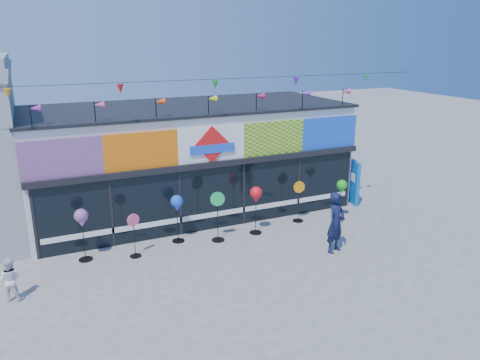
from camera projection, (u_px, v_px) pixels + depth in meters
ground at (255, 269)px, 13.82m from camera, size 80.00×80.00×0.00m
kite_shop at (189, 158)px, 18.40m from camera, size 16.00×5.70×5.31m
blue_sign at (354, 182)px, 19.10m from camera, size 0.38×0.90×1.80m
spinner_0 at (82, 219)px, 14.02m from camera, size 0.42×0.42×1.67m
spinner_1 at (134, 234)px, 14.42m from camera, size 0.39×0.36×1.43m
spinner_2 at (177, 205)px, 15.35m from camera, size 0.41×0.41×1.64m
spinner_3 at (218, 215)px, 15.54m from camera, size 0.48×0.44×1.72m
spinner_4 at (256, 196)px, 16.01m from camera, size 0.43×0.43×1.70m
spinner_5 at (299, 200)px, 17.23m from camera, size 0.44×0.40×1.55m
spinner_6 at (342, 188)px, 17.34m from camera, size 0.39×0.39×1.54m
adult_man at (336, 222)px, 14.72m from camera, size 0.85×0.72×1.97m
child at (10, 279)px, 12.08m from camera, size 0.65×0.53×1.17m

